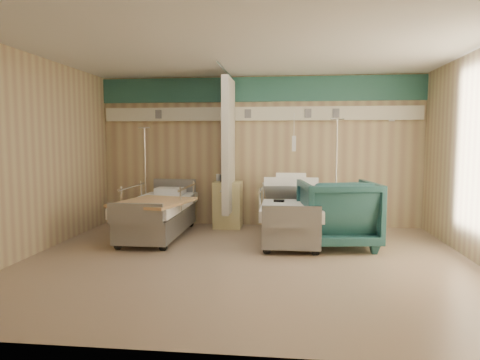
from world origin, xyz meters
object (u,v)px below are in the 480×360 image
Objects in this scene: bed_right at (291,221)px; iv_stand_right at (336,208)px; visitor_armchair at (337,213)px; bed_left at (158,218)px; bedside_cabinet at (228,205)px; iv_stand_left at (146,207)px.

iv_stand_right is at bearing 46.37° from bed_right.
visitor_armchair is at bearing -25.83° from bed_right.
bed_right is 1.08× the size of iv_stand_right.
bedside_cabinet reaches higher than bed_left.
iv_stand_right is at bearing -102.71° from visitor_armchair.
iv_stand_right is (0.10, 1.17, -0.10)m from visitor_armchair.
bed_right is at bearing -133.63° from iv_stand_right.
bed_left is 0.93m from iv_stand_left.
visitor_armchair reaches higher than bed_left.
iv_stand_right is at bearing 0.63° from iv_stand_left.
visitor_armchair is (0.70, -0.34, 0.19)m from bed_right.
bed_right is 1.46m from bedside_cabinet.
bedside_cabinet is 0.46× the size of iv_stand_left.
iv_stand_left is (-3.38, 1.14, -0.13)m from visitor_armchair.
visitor_armchair reaches higher than bed_right.
iv_stand_left is at bearing 121.01° from bed_left.
iv_stand_left is at bearing -179.37° from iv_stand_right.
bed_left is 2.54× the size of bedside_cabinet.
visitor_armchair is at bearing -33.82° from bedside_cabinet.
iv_stand_right is 3.48m from iv_stand_left.
bedside_cabinet is (-1.15, 0.90, 0.11)m from bed_right.
iv_stand_left reaches higher than bedside_cabinet.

